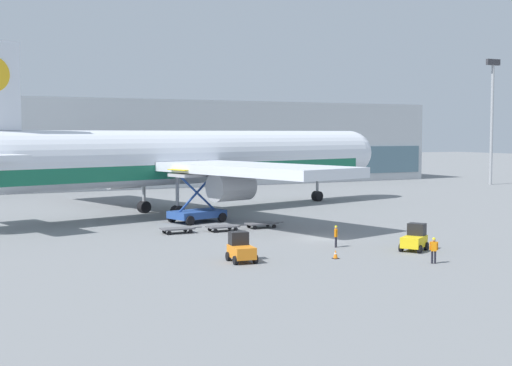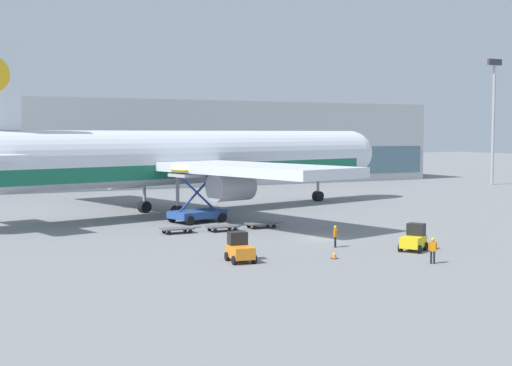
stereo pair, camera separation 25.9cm
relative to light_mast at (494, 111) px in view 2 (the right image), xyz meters
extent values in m
plane|color=slate|center=(-58.70, -39.17, -12.33)|extent=(400.00, 400.00, 0.00)
cube|color=#B2B7BC|center=(-45.86, 25.68, -5.33)|extent=(90.00, 18.00, 14.00)
cube|color=slate|center=(-45.86, 16.58, -8.48)|extent=(88.20, 0.20, 4.90)
cylinder|color=#9EA0A5|center=(0.00, 0.00, -2.30)|extent=(0.50, 0.50, 20.06)
cube|color=#333338|center=(0.00, 0.00, 8.23)|extent=(2.80, 0.50, 1.00)
cylinder|color=silver|center=(-60.89, -16.45, -6.23)|extent=(51.85, 18.24, 5.80)
cube|color=#196B4C|center=(-60.89, -16.45, -7.53)|extent=(47.79, 17.12, 1.45)
sphere|color=silver|center=(-35.67, -10.14, -6.23)|extent=(5.68, 5.68, 5.68)
cube|color=silver|center=(-63.41, -17.08, -6.95)|extent=(19.40, 48.51, 0.90)
cylinder|color=#9EA0A5|center=(-60.97, -26.86, -8.75)|extent=(4.75, 3.74, 2.80)
cylinder|color=#9EA0A5|center=(-65.86, -7.30, -8.75)|extent=(4.75, 3.74, 2.80)
cylinder|color=#9EA0A5|center=(-41.72, -11.66, -9.68)|extent=(0.36, 0.36, 4.00)
cylinder|color=black|center=(-41.72, -11.66, -11.68)|extent=(1.48, 1.19, 1.30)
cylinder|color=#9EA0A5|center=(-64.15, -20.56, -9.68)|extent=(0.36, 0.36, 4.00)
cylinder|color=black|center=(-64.15, -20.56, -11.68)|extent=(1.48, 1.19, 1.30)
cylinder|color=#9EA0A5|center=(-65.70, -14.36, -9.68)|extent=(0.36, 0.36, 4.00)
cylinder|color=black|center=(-65.70, -14.36, -11.68)|extent=(1.48, 1.19, 1.30)
cube|color=#284C99|center=(-63.60, -24.51, -11.53)|extent=(5.77, 4.17, 0.70)
cube|color=#B2B2B7|center=(-63.60, -24.51, -7.66)|extent=(5.48, 3.96, 0.30)
cube|color=yellow|center=(-63.60, -24.51, -7.11)|extent=(5.48, 3.96, 0.08)
cube|color=#284C99|center=(-63.60, -24.51, -9.42)|extent=(4.17, 1.19, 3.64)
cube|color=#284C99|center=(-63.60, -24.51, -9.42)|extent=(4.17, 1.19, 3.64)
cylinder|color=black|center=(-62.08, -22.58, -11.88)|extent=(0.96, 0.57, 0.90)
cylinder|color=black|center=(-61.35, -25.49, -11.88)|extent=(0.96, 0.57, 0.90)
cylinder|color=black|center=(-65.86, -23.53, -11.88)|extent=(0.96, 0.57, 0.90)
cylinder|color=black|center=(-65.13, -26.44, -11.88)|extent=(0.96, 0.57, 0.90)
cube|color=yellow|center=(-55.74, -47.72, -11.63)|extent=(2.69, 2.42, 0.80)
cube|color=black|center=(-55.19, -47.37, -10.78)|extent=(1.43, 1.53, 0.90)
cube|color=black|center=(-54.71, -47.05, -11.91)|extent=(0.82, 1.15, 0.24)
cylinder|color=black|center=(-55.44, -46.70, -12.03)|extent=(0.63, 0.53, 0.60)
cylinder|color=black|center=(-54.68, -47.87, -12.03)|extent=(0.63, 0.53, 0.60)
cylinder|color=black|center=(-56.80, -47.57, -12.03)|extent=(0.63, 0.53, 0.60)
cylinder|color=black|center=(-56.04, -48.75, -12.03)|extent=(0.63, 0.53, 0.60)
cube|color=orange|center=(-69.15, -46.02, -11.63)|extent=(1.67, 2.46, 0.80)
cube|color=black|center=(-69.07, -45.37, -10.78)|extent=(1.34, 1.05, 0.90)
cube|color=black|center=(-69.00, -44.80, -11.91)|extent=(1.27, 0.31, 0.24)
cylinder|color=black|center=(-69.75, -45.13, -12.03)|extent=(0.31, 0.63, 0.60)
cylinder|color=black|center=(-68.36, -45.30, -12.03)|extent=(0.31, 0.63, 0.60)
cylinder|color=black|center=(-69.95, -46.73, -12.03)|extent=(0.31, 0.63, 0.60)
cylinder|color=black|center=(-68.56, -46.90, -12.03)|extent=(0.31, 0.63, 0.60)
cube|color=#56565B|center=(-68.13, -31.03, -11.91)|extent=(2.81, 1.52, 0.12)
cube|color=#56565B|center=(-66.28, -31.02, -11.91)|extent=(0.90, 0.09, 0.08)
cylinder|color=black|center=(-67.15, -30.39, -12.15)|extent=(0.36, 0.15, 0.36)
cylinder|color=black|center=(-67.15, -31.66, -12.15)|extent=(0.36, 0.15, 0.36)
cylinder|color=black|center=(-69.11, -30.40, -12.15)|extent=(0.36, 0.15, 0.36)
cylinder|color=black|center=(-69.11, -31.68, -12.15)|extent=(0.36, 0.15, 0.36)
cube|color=#56565B|center=(-64.04, -31.59, -11.91)|extent=(2.81, 1.52, 0.12)
cube|color=#56565B|center=(-62.19, -31.58, -11.91)|extent=(0.90, 0.09, 0.08)
cylinder|color=black|center=(-63.07, -30.95, -12.15)|extent=(0.36, 0.15, 0.36)
cylinder|color=black|center=(-63.06, -32.22, -12.15)|extent=(0.36, 0.15, 0.36)
cylinder|color=black|center=(-65.03, -30.96, -12.15)|extent=(0.36, 0.15, 0.36)
cylinder|color=black|center=(-65.02, -32.23, -12.15)|extent=(0.36, 0.15, 0.36)
cube|color=#56565B|center=(-59.98, -31.28, -11.91)|extent=(2.81, 1.52, 0.12)
cube|color=#56565B|center=(-58.13, -31.27, -11.91)|extent=(0.90, 0.09, 0.08)
cylinder|color=black|center=(-59.00, -30.64, -12.15)|extent=(0.36, 0.15, 0.36)
cylinder|color=black|center=(-58.99, -31.91, -12.15)|extent=(0.36, 0.15, 0.36)
cylinder|color=black|center=(-60.96, -30.65, -12.15)|extent=(0.36, 0.15, 0.36)
cylinder|color=black|center=(-60.95, -31.92, -12.15)|extent=(0.36, 0.15, 0.36)
cylinder|color=black|center=(-59.91, -43.58, -11.92)|extent=(0.14, 0.14, 0.81)
cylinder|color=black|center=(-60.03, -43.74, -11.92)|extent=(0.14, 0.14, 0.81)
cube|color=orange|center=(-59.97, -43.66, -11.22)|extent=(0.40, 0.42, 0.61)
cylinder|color=orange|center=(-59.82, -43.48, -11.19)|extent=(0.09, 0.09, 0.54)
cylinder|color=orange|center=(-60.12, -43.85, -11.19)|extent=(0.09, 0.09, 0.54)
sphere|color=tan|center=(-59.97, -43.66, -10.81)|extent=(0.22, 0.22, 0.22)
sphere|color=yellow|center=(-59.97, -43.66, -10.75)|extent=(0.21, 0.21, 0.21)
cylinder|color=black|center=(-57.97, -52.31, -11.90)|extent=(0.14, 0.14, 0.85)
cylinder|color=black|center=(-57.81, -52.42, -11.90)|extent=(0.14, 0.14, 0.85)
cube|color=orange|center=(-57.89, -52.37, -11.16)|extent=(0.42, 0.39, 0.64)
cylinder|color=orange|center=(-58.09, -52.23, -11.13)|extent=(0.09, 0.09, 0.57)
cylinder|color=orange|center=(-57.69, -52.50, -11.13)|extent=(0.09, 0.09, 0.57)
sphere|color=tan|center=(-57.89, -52.37, -10.73)|extent=(0.23, 0.23, 0.23)
sphere|color=yellow|center=(-57.89, -52.37, -10.67)|extent=(0.22, 0.22, 0.22)
cube|color=black|center=(-62.73, -47.81, -12.31)|extent=(0.40, 0.40, 0.04)
cone|color=orange|center=(-62.73, -47.81, -11.99)|extent=(0.32, 0.32, 0.60)
cylinder|color=white|center=(-62.73, -47.81, -11.96)|extent=(0.19, 0.19, 0.08)
camera|label=1|loc=(-90.02, -89.12, -3.54)|focal=50.00mm
camera|label=2|loc=(-89.79, -89.24, -3.54)|focal=50.00mm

